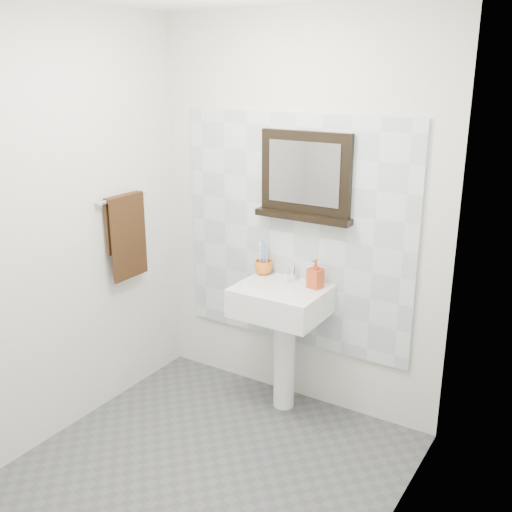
{
  "coord_description": "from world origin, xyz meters",
  "views": [
    {
      "loc": [
        1.73,
        -2.16,
        2.17
      ],
      "look_at": [
        0.04,
        0.55,
        1.15
      ],
      "focal_mm": 42.0,
      "sensor_mm": 36.0,
      "label": 1
    }
  ],
  "objects": [
    {
      "name": "toothbrushes",
      "position": [
        -0.19,
        1.02,
        0.98
      ],
      "size": [
        0.05,
        0.04,
        0.21
      ],
      "color": "white",
      "rests_on": "toothbrush_cup"
    },
    {
      "name": "toothbrush_cup",
      "position": [
        -0.19,
        1.01,
        0.91
      ],
      "size": [
        0.16,
        0.16,
        0.09
      ],
      "primitive_type": "imported",
      "rotation": [
        0.0,
        0.0,
        0.44
      ],
      "color": "orange",
      "rests_on": "pedestal_sink"
    },
    {
      "name": "pedestal_sink",
      "position": [
        0.03,
        0.87,
        0.68
      ],
      "size": [
        0.55,
        0.44,
        0.96
      ],
      "color": "white",
      "rests_on": "ground"
    },
    {
      "name": "floor",
      "position": [
        0.0,
        0.0,
        0.0
      ],
      "size": [
        2.0,
        2.2,
        0.01
      ],
      "primitive_type": "cube",
      "color": "#505254",
      "rests_on": "ground"
    },
    {
      "name": "back_wall",
      "position": [
        0.0,
        1.1,
        1.25
      ],
      "size": [
        2.0,
        0.01,
        2.5
      ],
      "primitive_type": "cube",
      "color": "silver",
      "rests_on": "ground"
    },
    {
      "name": "right_wall",
      "position": [
        1.0,
        0.0,
        1.25
      ],
      "size": [
        0.01,
        2.2,
        2.5
      ],
      "primitive_type": "cube",
      "color": "silver",
      "rests_on": "ground"
    },
    {
      "name": "left_wall",
      "position": [
        -1.0,
        0.0,
        1.25
      ],
      "size": [
        0.01,
        2.2,
        2.5
      ],
      "primitive_type": "cube",
      "color": "silver",
      "rests_on": "ground"
    },
    {
      "name": "splashback",
      "position": [
        0.0,
        1.09,
        1.15
      ],
      "size": [
        1.6,
        0.02,
        1.5
      ],
      "primitive_type": "cube",
      "color": "silver",
      "rests_on": "back_wall"
    },
    {
      "name": "soap_dispenser",
      "position": [
        0.21,
        0.97,
        0.95
      ],
      "size": [
        0.1,
        0.1,
        0.18
      ],
      "primitive_type": "imported",
      "rotation": [
        0.0,
        0.0,
        -0.2
      ],
      "color": "red",
      "rests_on": "pedestal_sink"
    },
    {
      "name": "towel_bar",
      "position": [
        -0.95,
        0.55,
        1.37
      ],
      "size": [
        0.07,
        0.4,
        0.03
      ],
      "color": "silver",
      "rests_on": "left_wall"
    },
    {
      "name": "framed_mirror",
      "position": [
        0.08,
        1.06,
        1.52
      ],
      "size": [
        0.64,
        0.11,
        0.54
      ],
      "color": "black",
      "rests_on": "back_wall"
    },
    {
      "name": "hand_towel",
      "position": [
        -0.94,
        0.55,
        1.16
      ],
      "size": [
        0.06,
        0.3,
        0.55
      ],
      "color": "black",
      "rests_on": "towel_bar"
    }
  ]
}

